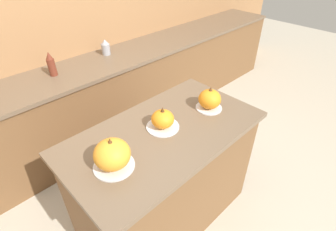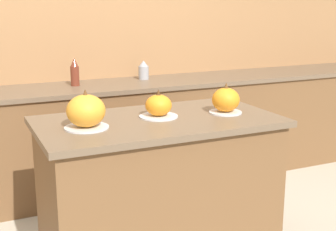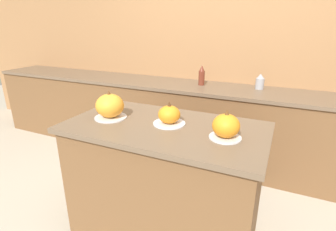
# 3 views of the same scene
# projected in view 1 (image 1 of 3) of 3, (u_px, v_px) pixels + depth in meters

# --- Properties ---
(ground_plane) EXTENTS (12.00, 12.00, 0.00)m
(ground_plane) POSITION_uv_depth(u_px,v_px,m) (165.00, 213.00, 2.21)
(ground_plane) COLOR #BCB29E
(wall_back) EXTENTS (8.00, 0.06, 2.50)m
(wall_back) POSITION_uv_depth(u_px,v_px,m) (46.00, 23.00, 2.39)
(wall_back) COLOR #9E7047
(wall_back) RESTS_ON ground_plane
(kitchen_island) EXTENTS (1.33, 0.73, 0.89)m
(kitchen_island) POSITION_uv_depth(u_px,v_px,m) (165.00, 177.00, 1.95)
(kitchen_island) COLOR brown
(kitchen_island) RESTS_ON ground_plane
(back_counter) EXTENTS (6.00, 0.60, 0.88)m
(back_counter) POSITION_uv_depth(u_px,v_px,m) (82.00, 111.00, 2.67)
(back_counter) COLOR brown
(back_counter) RESTS_ON ground_plane
(pumpkin_cake_left) EXTENTS (0.23, 0.23, 0.20)m
(pumpkin_cake_left) POSITION_uv_depth(u_px,v_px,m) (112.00, 155.00, 1.39)
(pumpkin_cake_left) COLOR silver
(pumpkin_cake_left) RESTS_ON kitchen_island
(pumpkin_cake_center) EXTENTS (0.22, 0.22, 0.16)m
(pumpkin_cake_center) POSITION_uv_depth(u_px,v_px,m) (163.00, 120.00, 1.69)
(pumpkin_cake_center) COLOR silver
(pumpkin_cake_center) RESTS_ON kitchen_island
(pumpkin_cake_right) EXTENTS (0.19, 0.19, 0.18)m
(pumpkin_cake_right) POSITION_uv_depth(u_px,v_px,m) (210.00, 100.00, 1.86)
(pumpkin_cake_right) COLOR silver
(pumpkin_cake_right) RESTS_ON kitchen_island
(bottle_tall) EXTENTS (0.07, 0.07, 0.22)m
(bottle_tall) POSITION_uv_depth(u_px,v_px,m) (51.00, 64.00, 2.29)
(bottle_tall) COLOR maroon
(bottle_tall) RESTS_ON back_counter
(bottle_short) EXTENTS (0.09, 0.09, 0.16)m
(bottle_short) POSITION_uv_depth(u_px,v_px,m) (106.00, 47.00, 2.69)
(bottle_short) COLOR #99999E
(bottle_short) RESTS_ON back_counter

